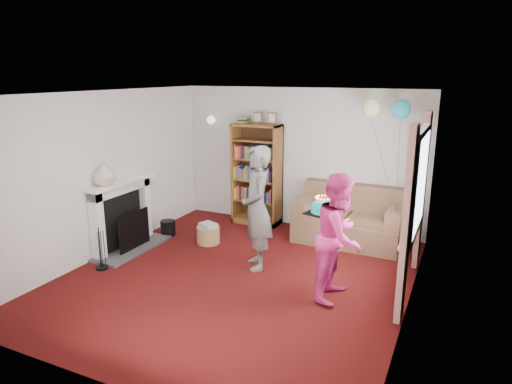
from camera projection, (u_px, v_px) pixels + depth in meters
The scene contains 16 objects.
ground at pixel (237, 277), 6.33m from camera, with size 5.00×5.00×0.00m, color black.
wall_back at pixel (300, 158), 8.21m from camera, with size 4.50×0.02×2.50m, color silver.
wall_left at pixel (104, 174), 6.94m from camera, with size 0.02×5.00×2.50m, color silver.
wall_right at pixel (415, 211), 5.09m from camera, with size 0.02×5.00×2.50m, color silver.
ceiling at pixel (235, 93), 5.69m from camera, with size 4.50×5.00×0.01m, color white.
fireplace at pixel (125, 218), 7.22m from camera, with size 0.55×1.80×1.12m.
window_bay at pixel (416, 202), 5.65m from camera, with size 0.14×2.02×2.20m.
wall_sconce at pixel (211, 120), 8.64m from camera, with size 0.16×0.23×0.16m.
bookcase at pixel (257, 175), 8.42m from camera, with size 0.88×0.42×2.07m.
sofa at pixel (350, 221), 7.62m from camera, with size 1.75×0.92×0.92m.
wicker_basket at pixel (208, 234), 7.56m from camera, with size 0.38×0.38×0.35m.
person_striped at pixel (257, 208), 6.45m from camera, with size 0.65×0.43×1.78m, color black.
person_magenta at pixel (340, 237), 5.59m from camera, with size 0.78×0.61×1.60m, color #D52A79.
birthday_cake at pixel (323, 209), 5.76m from camera, with size 0.38×0.38×0.22m.
balloons at pixel (386, 109), 6.91m from camera, with size 0.73×0.37×1.69m.
mantel_vase at pixel (104, 174), 6.74m from camera, with size 0.33×0.33×0.35m, color beige.
Camera 1 is at (2.70, -5.16, 2.76)m, focal length 32.00 mm.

